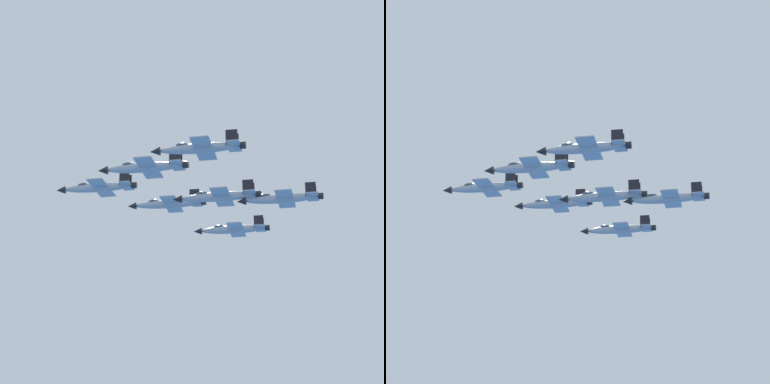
{
  "view_description": "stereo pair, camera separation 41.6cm",
  "coord_description": "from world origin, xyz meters",
  "views": [
    {
      "loc": [
        53.1,
        176.97,
        88.45
      ],
      "look_at": [
        -22.85,
        38.91,
        147.74
      ],
      "focal_mm": 76.04,
      "sensor_mm": 36.0,
      "label": 1
    },
    {
      "loc": [
        52.74,
        177.17,
        88.45
      ],
      "look_at": [
        -22.85,
        38.91,
        147.74
      ],
      "focal_mm": 76.04,
      "sensor_mm": 36.0,
      "label": 2
    }
  ],
  "objects": [
    {
      "name": "jet_left_outer",
      "position": [
        -13.13,
        59.41,
        147.76
      ],
      "size": [
        15.11,
        13.16,
        3.73
      ],
      "rotation": [
        0.0,
        0.0,
        5.6
      ],
      "color": "#9EA3A8"
    },
    {
      "name": "jet_trailing",
      "position": [
        -37.1,
        50.64,
        145.08
      ],
      "size": [
        14.81,
        13.31,
        3.7
      ],
      "rotation": [
        0.0,
        0.0,
        5.58
      ],
      "color": "#9EA3A8"
    },
    {
      "name": "jet_slot_rear",
      "position": [
        -27.11,
        42.42,
        146.39
      ],
      "size": [
        15.73,
        13.9,
        3.91
      ],
      "rotation": [
        0.0,
        0.0,
        5.59
      ],
      "color": "#9EA3A8"
    },
    {
      "name": "jet_right_wingman",
      "position": [
        -24.11,
        25.7,
        149.54
      ],
      "size": [
        15.24,
        13.12,
        3.75
      ],
      "rotation": [
        0.0,
        0.0,
        5.61
      ],
      "color": "#9EA3A8"
    },
    {
      "name": "jet_left_wingman",
      "position": [
        -10.13,
        42.69,
        149.42
      ],
      "size": [
        15.65,
        13.76,
        3.88
      ],
      "rotation": [
        0.0,
        0.0,
        5.59
      ],
      "color": "#9EA3A8"
    },
    {
      "name": "jet_right_outer",
      "position": [
        -41.09,
        25.43,
        146.32
      ],
      "size": [
        15.18,
        13.03,
        3.73
      ],
      "rotation": [
        0.0,
        0.0,
        5.61
      ],
      "color": "#9EA3A8"
    },
    {
      "name": "jet_lead",
      "position": [
        -7.13,
        25.97,
        150.22
      ],
      "size": [
        15.07,
        13.27,
        3.74
      ],
      "rotation": [
        0.0,
        0.0,
        5.59
      ],
      "color": "#9EA3A8"
    }
  ]
}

